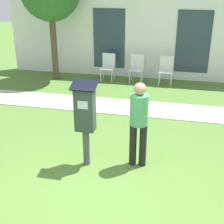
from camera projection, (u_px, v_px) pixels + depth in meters
ground_plane at (101, 193)px, 5.01m from camera, size 40.00×40.00×0.00m
sidewalk at (136, 108)px, 8.31m from camera, size 12.00×1.10×0.02m
building_facade at (151, 31)px, 10.37m from camera, size 10.00×0.26×3.20m
parking_meter at (85, 114)px, 5.40m from camera, size 0.44×0.31×1.59m
person_standing at (139, 119)px, 5.42m from camera, size 0.32×0.32×1.58m
outdoor_chair_left at (108, 65)px, 10.46m from camera, size 0.44×0.44×0.90m
outdoor_chair_middle at (137, 66)px, 10.30m from camera, size 0.44×0.44×0.90m
outdoor_chair_right at (166, 68)px, 10.07m from camera, size 0.44×0.44×0.90m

